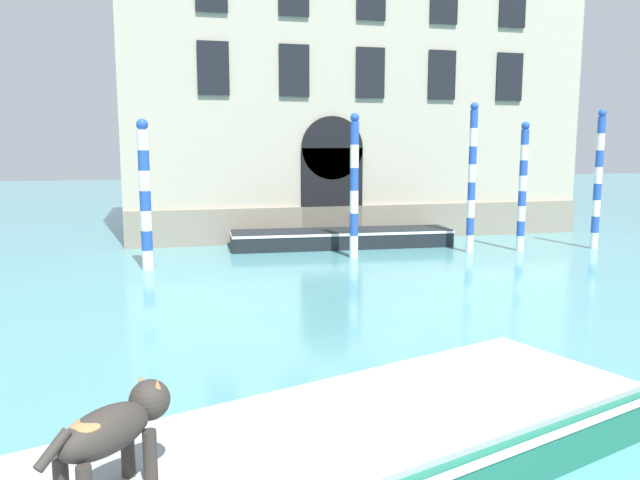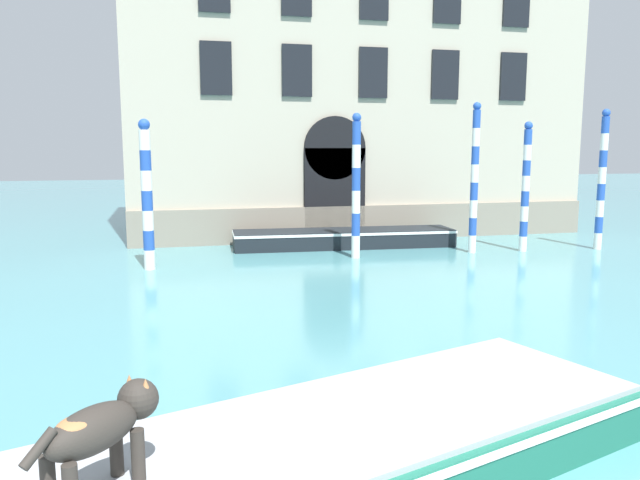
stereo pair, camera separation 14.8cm
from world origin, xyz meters
TOP-DOWN VIEW (x-y plane):
  - palazzo_left at (4.20, 21.42)m, footprint 15.88×6.13m
  - boat_foreground at (-1.76, 3.55)m, footprint 8.84×4.77m
  - dog_on_deck at (-2.94, 3.05)m, footprint 0.90×0.92m
  - boat_moored_near_palazzo at (2.89, 17.13)m, footprint 7.01×1.86m
  - mooring_pole_0 at (2.68, 15.19)m, footprint 0.25×0.25m
  - mooring_pole_1 at (6.30, 15.21)m, footprint 0.23×0.23m
  - mooring_pole_2 at (7.92, 15.09)m, footprint 0.24×0.24m
  - mooring_pole_3 at (10.36, 14.88)m, footprint 0.24×0.24m
  - mooring_pole_4 at (-2.97, 14.82)m, footprint 0.29×0.29m

SIDE VIEW (x-z plane):
  - boat_moored_near_palazzo at x=2.89m, z-range 0.01..0.56m
  - boat_foreground at x=-1.76m, z-range 0.02..0.60m
  - dog_on_deck at x=-2.94m, z-range 0.70..1.49m
  - mooring_pole_4 at x=-2.97m, z-range 0.02..3.84m
  - mooring_pole_2 at x=7.92m, z-range 0.02..3.88m
  - mooring_pole_0 at x=2.68m, z-range 0.02..4.07m
  - mooring_pole_3 at x=10.36m, z-range 0.02..4.27m
  - mooring_pole_1 at x=6.30m, z-range 0.02..4.42m
  - palazzo_left at x=4.20m, z-range -0.02..13.24m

